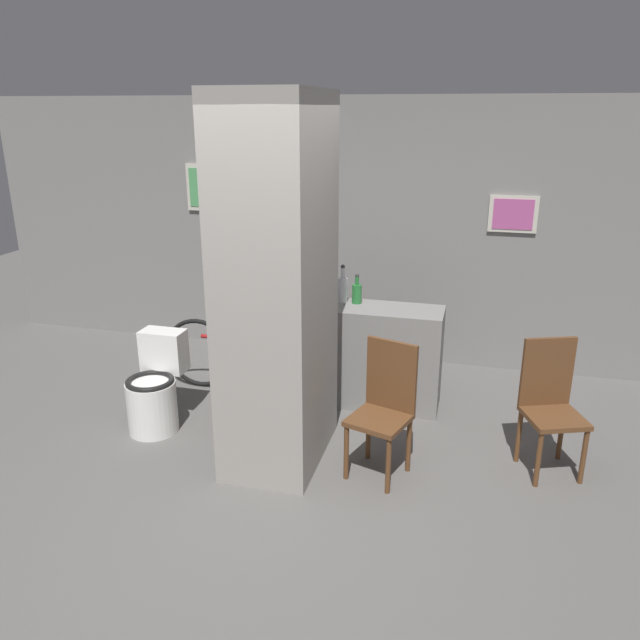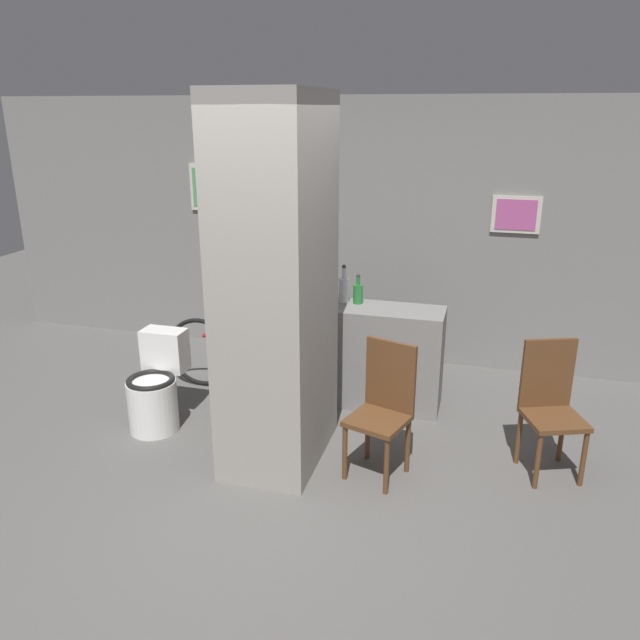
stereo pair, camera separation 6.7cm
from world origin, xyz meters
The scene contains 10 objects.
ground_plane centered at (0.00, 0.00, 0.00)m, with size 14.00×14.00×0.00m, color #5B5956.
wall_back centered at (0.00, 2.63, 1.30)m, with size 8.00×0.09×2.60m.
pillar_center centered at (-0.11, 0.49, 1.30)m, with size 0.67×0.99×2.60m.
counter_shelf centered at (0.26, 1.52, 0.44)m, with size 1.45×0.44×0.88m.
toilet centered at (-1.21, 0.63, 0.32)m, with size 0.40×0.56×0.77m.
chair_near_pillar centered at (0.67, 0.46, 0.52)m, with size 0.48×0.48×0.96m.
chair_by_doorway centered at (1.80, 0.80, 0.52)m, with size 0.49×0.49×0.96m.
bicycle centered at (-0.72, 1.45, 0.35)m, with size 1.64×0.42×0.72m.
bottle_tall centered at (0.11, 1.61, 1.00)m, with size 0.09×0.09×0.33m.
bottle_short centered at (0.23, 1.61, 0.98)m, with size 0.08×0.08×0.26m.
Camera 2 is at (1.29, -3.43, 2.48)m, focal length 35.00 mm.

